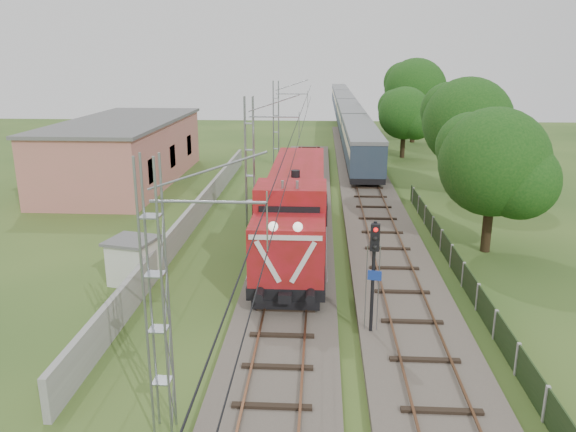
# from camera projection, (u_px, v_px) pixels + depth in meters

# --- Properties ---
(ground) EXTENTS (140.00, 140.00, 0.00)m
(ground) POSITION_uv_depth(u_px,v_px,m) (287.00, 310.00, 23.65)
(ground) COLOR #2C4E1D
(ground) RESTS_ON ground
(track_main) EXTENTS (4.20, 70.00, 0.45)m
(track_main) POSITION_uv_depth(u_px,v_px,m) (295.00, 250.00, 30.31)
(track_main) COLOR #6B6054
(track_main) RESTS_ON ground
(track_side) EXTENTS (4.20, 80.00, 0.45)m
(track_side) POSITION_uv_depth(u_px,v_px,m) (369.00, 194.00, 42.49)
(track_side) COLOR #6B6054
(track_side) RESTS_ON ground
(catenary) EXTENTS (3.31, 70.00, 8.00)m
(catenary) POSITION_uv_depth(u_px,v_px,m) (251.00, 162.00, 34.20)
(catenary) COLOR gray
(catenary) RESTS_ON ground
(boundary_wall) EXTENTS (0.25, 40.00, 1.50)m
(boundary_wall) POSITION_uv_depth(u_px,v_px,m) (196.00, 213.00, 35.32)
(boundary_wall) COLOR #9E9E99
(boundary_wall) RESTS_ON ground
(station_building) EXTENTS (8.40, 20.40, 5.22)m
(station_building) POSITION_uv_depth(u_px,v_px,m) (125.00, 151.00, 46.78)
(station_building) COLOR #C5716A
(station_building) RESTS_ON ground
(fence) EXTENTS (0.12, 32.00, 1.20)m
(fence) POSITION_uv_depth(u_px,v_px,m) (463.00, 274.00, 25.90)
(fence) COLOR black
(fence) RESTS_ON ground
(locomotive) EXTENTS (3.21, 18.34, 4.66)m
(locomotive) POSITION_uv_depth(u_px,v_px,m) (296.00, 206.00, 30.81)
(locomotive) COLOR black
(locomotive) RESTS_ON ground
(coach_rake) EXTENTS (2.89, 86.09, 3.33)m
(coach_rake) POSITION_uv_depth(u_px,v_px,m) (346.00, 109.00, 84.23)
(coach_rake) COLOR black
(coach_rake) RESTS_ON ground
(signal_post) EXTENTS (0.51, 0.40, 4.62)m
(signal_post) POSITION_uv_depth(u_px,v_px,m) (374.00, 260.00, 20.42)
(signal_post) COLOR black
(signal_post) RESTS_ON ground
(relay_hut) EXTENTS (2.49, 2.49, 2.14)m
(relay_hut) POSITION_uv_depth(u_px,v_px,m) (133.00, 260.00, 26.30)
(relay_hut) COLOR silver
(relay_hut) RESTS_ON ground
(tree_a) EXTENTS (6.03, 5.74, 7.82)m
(tree_a) POSITION_uv_depth(u_px,v_px,m) (495.00, 163.00, 29.39)
(tree_a) COLOR #332615
(tree_a) RESTS_ON ground
(tree_b) EXTENTS (6.84, 6.51, 8.87)m
(tree_b) POSITION_uv_depth(u_px,v_px,m) (469.00, 123.00, 40.96)
(tree_b) COLOR #332615
(tree_b) RESTS_ON ground
(tree_c) EXTENTS (5.60, 5.33, 7.26)m
(tree_c) POSITION_uv_depth(u_px,v_px,m) (405.00, 114.00, 57.24)
(tree_c) COLOR #332615
(tree_c) RESTS_ON ground
(tree_d) EXTENTS (7.71, 7.34, 9.99)m
(tree_d) POSITION_uv_depth(u_px,v_px,m) (416.00, 90.00, 66.89)
(tree_d) COLOR #332615
(tree_d) RESTS_ON ground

